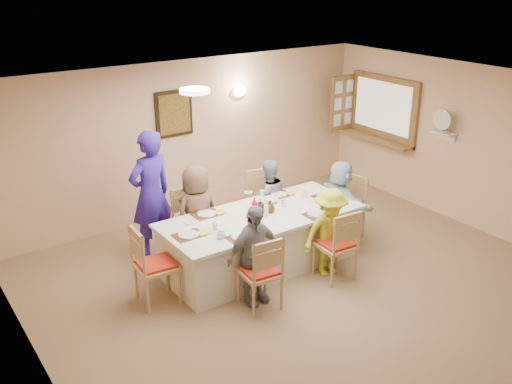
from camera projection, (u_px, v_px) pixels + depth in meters
ground at (335, 303)px, 6.93m from camera, size 7.00×7.00×0.00m
room_walls at (342, 188)px, 6.37m from camera, size 7.00×7.00×7.00m
wall_picture at (174, 114)px, 8.78m from camera, size 0.62×0.05×0.72m
wall_sconce at (240, 92)px, 9.32m from camera, size 0.26×0.09×0.18m
ceiling_light at (195, 91)px, 6.62m from camera, size 0.36×0.36×0.05m
serving_hatch at (384, 109)px, 9.91m from camera, size 0.06×1.50×1.15m
hatch_sill at (376, 139)px, 10.04m from camera, size 0.30×1.50×0.05m
shutter_door at (342, 103)px, 10.35m from camera, size 0.55×0.04×1.00m
fan_shelf at (444, 133)px, 8.88m from camera, size 0.22×0.36×0.03m
desk_fan at (444, 124)px, 8.81m from camera, size 0.30×0.30×0.28m
dining_table at (262, 240)px, 7.68m from camera, size 2.72×1.15×0.76m
chair_back_left at (193, 223)px, 7.93m from camera, size 0.52×0.52×0.97m
chair_back_right at (263, 204)px, 8.56m from camera, size 0.54×0.54×0.98m
chair_front_left at (260, 271)px, 6.71m from camera, size 0.50×0.50×0.96m
chair_front_right at (336, 243)px, 7.35m from camera, size 0.51×0.51×0.99m
chair_left_end at (156, 264)px, 6.80m from camera, size 0.52×0.52×1.02m
chair_right_end at (347, 208)px, 8.47m from camera, size 0.50×0.50×0.95m
diner_back_left at (197, 213)px, 7.76m from camera, size 0.80×0.63×1.37m
diner_back_right at (268, 199)px, 8.43m from camera, size 0.76×0.68×1.21m
diner_front_left at (254, 255)px, 6.75m from camera, size 0.77×0.37×1.27m
diner_front_right at (330, 232)px, 7.40m from camera, size 0.90×0.66×1.20m
diner_right_end at (341, 201)px, 8.35m from camera, size 1.24×0.67×1.23m
caregiver at (151, 194)px, 7.80m from camera, size 0.82×0.68×1.82m
placemat_fl at (242, 237)px, 6.90m from camera, size 0.36×0.26×0.01m
plate_fl at (242, 237)px, 6.89m from camera, size 0.25×0.25×0.02m
napkin_fl at (256, 235)px, 6.95m from camera, size 0.14×0.14×0.01m
placemat_fr at (317, 214)px, 7.54m from camera, size 0.36×0.26×0.01m
plate_fr at (317, 214)px, 7.53m from camera, size 0.25×0.25×0.02m
napkin_fr at (330, 212)px, 7.59m from camera, size 0.14×0.14×0.01m
placemat_bl at (207, 214)px, 7.54m from camera, size 0.37×0.28×0.01m
plate_bl at (206, 214)px, 7.53m from camera, size 0.25×0.25×0.02m
napkin_bl at (220, 212)px, 7.59m from camera, size 0.14×0.14×0.01m
placemat_br at (279, 195)px, 8.17m from camera, size 0.36×0.27×0.01m
plate_br at (279, 194)px, 8.17m from camera, size 0.23×0.23×0.01m
napkin_br at (291, 193)px, 8.23m from camera, size 0.13×0.13×0.01m
placemat_le at (189, 235)px, 6.95m from camera, size 0.37×0.27×0.01m
plate_le at (188, 235)px, 6.95m from camera, size 0.26×0.26×0.02m
napkin_le at (203, 233)px, 7.01m from camera, size 0.14×0.14×0.01m
placemat_re at (326, 196)px, 8.13m from camera, size 0.37×0.27×0.01m
plate_re at (326, 195)px, 8.13m from camera, size 0.25×0.25×0.02m
napkin_re at (337, 194)px, 8.19m from camera, size 0.14×0.14×0.01m
teacup_a at (221, 235)px, 6.87m from camera, size 0.19×0.19×0.08m
teacup_b at (262, 193)px, 8.13m from camera, size 0.14×0.14×0.08m
bowl_a at (255, 225)px, 7.18m from camera, size 0.36×0.36×0.06m
bowl_b at (271, 200)px, 7.91m from camera, size 0.34×0.34×0.06m
condiment_ketchup at (254, 206)px, 7.48m from camera, size 0.12×0.12×0.25m
condiment_brown at (260, 206)px, 7.57m from camera, size 0.15×0.15×0.19m
condiment_malt at (270, 206)px, 7.58m from camera, size 0.15×0.15×0.17m
drinking_glass at (250, 212)px, 7.47m from camera, size 0.07×0.07×0.11m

